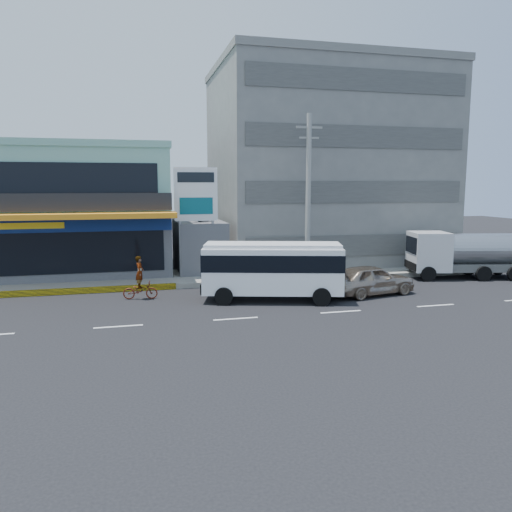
% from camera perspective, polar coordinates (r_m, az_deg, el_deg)
% --- Properties ---
extents(ground, '(120.00, 120.00, 0.00)m').
position_cam_1_polar(ground, '(22.20, -2.34, -7.19)').
color(ground, black).
rests_on(ground, ground).
extents(sidewalk, '(70.00, 5.00, 0.30)m').
position_cam_1_polar(sidewalk, '(32.37, 2.92, -2.02)').
color(sidewalk, gray).
rests_on(sidewalk, ground).
extents(shop_building, '(12.40, 11.70, 8.00)m').
position_cam_1_polar(shop_building, '(35.15, -20.11, 4.62)').
color(shop_building, '#4B4C51').
rests_on(shop_building, ground).
extents(concrete_building, '(16.00, 12.00, 14.00)m').
position_cam_1_polar(concrete_building, '(38.72, 7.77, 9.77)').
color(concrete_building, gray).
rests_on(concrete_building, ground).
extents(gap_structure, '(3.00, 6.00, 3.50)m').
position_cam_1_polar(gap_structure, '(33.50, -6.54, 1.05)').
color(gap_structure, '#4B4C51').
rests_on(gap_structure, ground).
extents(satellite_dish, '(1.50, 1.50, 0.15)m').
position_cam_1_polar(satellite_dish, '(32.33, -6.35, 4.05)').
color(satellite_dish, slate).
rests_on(satellite_dish, gap_structure).
extents(billboard, '(2.60, 0.18, 6.90)m').
position_cam_1_polar(billboard, '(30.42, -6.87, 6.33)').
color(billboard, gray).
rests_on(billboard, ground).
extents(utility_pole_near, '(1.60, 0.30, 10.00)m').
position_cam_1_polar(utility_pole_near, '(30.19, 5.98, 6.75)').
color(utility_pole_near, '#999993').
rests_on(utility_pole_near, ground).
extents(minibus, '(7.37, 4.06, 2.94)m').
position_cam_1_polar(minibus, '(25.28, 1.91, -1.21)').
color(minibus, white).
rests_on(minibus, ground).
extents(sedan, '(5.15, 2.88, 1.66)m').
position_cam_1_polar(sedan, '(27.43, 13.00, -2.64)').
color(sedan, tan).
rests_on(sedan, ground).
extents(tanker_truck, '(7.71, 3.71, 2.92)m').
position_cam_1_polar(tanker_truck, '(34.04, 22.71, 0.27)').
color(tanker_truck, silver).
rests_on(tanker_truck, ground).
extents(motorcycle_rider, '(1.82, 0.84, 2.25)m').
position_cam_1_polar(motorcycle_rider, '(26.44, -13.11, -3.24)').
color(motorcycle_rider, '#52180B').
rests_on(motorcycle_rider, ground).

